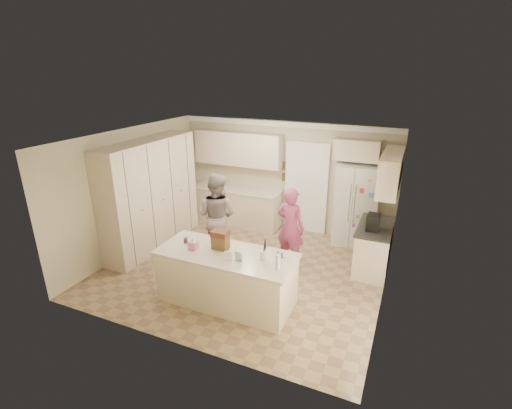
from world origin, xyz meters
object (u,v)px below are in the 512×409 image
at_px(island_base, 227,279).
at_px(utensil_crock, 264,255).
at_px(refrigerator, 354,205).
at_px(teen_boy, 217,216).
at_px(tissue_box, 193,245).
at_px(dollhouse_body, 220,243).
at_px(teen_girl, 291,227).
at_px(coffee_maker, 373,222).

bearing_deg(island_base, utensil_crock, 4.40).
relative_size(refrigerator, teen_boy, 1.01).
bearing_deg(island_base, tissue_box, -169.70).
height_order(refrigerator, dollhouse_body, refrigerator).
xyz_separation_m(dollhouse_body, teen_boy, (-0.81, 1.31, -0.14)).
distance_m(teen_boy, teen_girl, 1.53).
bearing_deg(refrigerator, teen_boy, -156.70).
xyz_separation_m(refrigerator, dollhouse_body, (-1.66, -3.08, 0.14)).
bearing_deg(coffee_maker, refrigerator, 112.77).
bearing_deg(tissue_box, utensil_crock, 7.13).
height_order(island_base, dollhouse_body, dollhouse_body).
distance_m(island_base, dollhouse_body, 0.62).
distance_m(island_base, utensil_crock, 0.86).
bearing_deg(teen_boy, refrigerator, -144.58).
bearing_deg(dollhouse_body, island_base, -33.69).
height_order(coffee_maker, dollhouse_body, coffee_maker).
bearing_deg(coffee_maker, dollhouse_body, -140.71).
height_order(refrigerator, teen_boy, refrigerator).
distance_m(refrigerator, island_base, 3.55).
distance_m(refrigerator, tissue_box, 3.87).
distance_m(coffee_maker, teen_girl, 1.54).
bearing_deg(utensil_crock, teen_girl, 93.53).
relative_size(coffee_maker, utensil_crock, 2.00).
height_order(coffee_maker, teen_boy, teen_boy).
xyz_separation_m(dollhouse_body, teen_girl, (0.70, 1.55, -0.23)).
bearing_deg(refrigerator, island_base, -127.72).
relative_size(island_base, utensil_crock, 14.67).
xyz_separation_m(tissue_box, dollhouse_body, (0.40, 0.20, 0.04)).
bearing_deg(utensil_crock, tissue_box, -172.87).
relative_size(teen_boy, teen_girl, 1.11).
height_order(dollhouse_body, teen_girl, teen_girl).
bearing_deg(teen_girl, utensil_crock, 104.17).
bearing_deg(utensil_crock, island_base, -175.60).
distance_m(dollhouse_body, teen_boy, 1.55).
height_order(island_base, teen_boy, teen_boy).
xyz_separation_m(refrigerator, utensil_crock, (-0.86, -3.13, 0.10)).
xyz_separation_m(tissue_box, teen_boy, (-0.41, 1.51, -0.10)).
relative_size(utensil_crock, dollhouse_body, 0.58).
relative_size(refrigerator, tissue_box, 12.86).
bearing_deg(dollhouse_body, refrigerator, 61.59).
bearing_deg(refrigerator, dollhouse_body, -130.64).
relative_size(refrigerator, teen_girl, 1.12).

